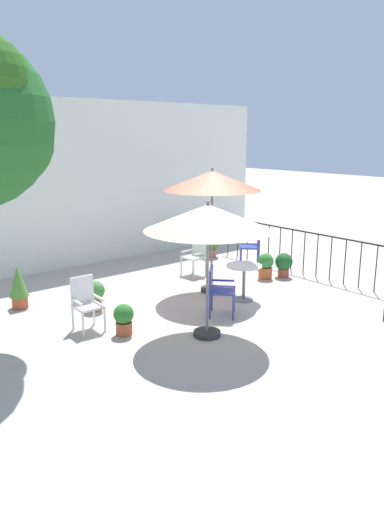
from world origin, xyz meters
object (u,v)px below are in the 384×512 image
object	(u,v)px
patio_chair_3	(218,287)
potted_plant_4	(124,318)
potted_plant_2	(95,293)
patio_chair_0	(196,254)
potted_plant_1	(19,286)
potted_plant_5	(284,263)
cafe_table_0	(244,276)
patio_chair_1	(86,300)
potted_plant_3	(210,243)
potted_plant_0	(266,265)
patio_chair_2	(253,244)
patio_umbrella_0	(212,182)
patio_umbrella_1	(208,219)

from	to	relation	value
patio_chair_3	potted_plant_4	size ratio (longest dim) A/B	1.70
potted_plant_2	potted_plant_4	distance (m)	1.34
patio_chair_0	potted_plant_4	size ratio (longest dim) A/B	1.63
patio_chair_0	patio_chair_3	size ratio (longest dim) A/B	0.96
potted_plant_1	potted_plant_5	world-z (taller)	potted_plant_1
cafe_table_0	patio_chair_1	xyz separation A→B (m)	(-3.10, 0.63, 0.01)
patio_chair_1	potted_plant_3	size ratio (longest dim) A/B	1.34
potted_plant_0	potted_plant_5	distance (m)	0.45
potted_plant_2	potted_plant_5	size ratio (longest dim) A/B	1.01
patio_chair_2	potted_plant_4	distance (m)	5.22
patio_chair_1	patio_chair_2	distance (m)	5.39
patio_chair_1	potted_plant_3	xyz separation A→B (m)	(4.95, 2.46, -0.14)
potted_plant_2	potted_plant_3	bearing A→B (deg)	21.62
patio_umbrella_0	patio_chair_3	distance (m)	2.24
patio_chair_0	patio_umbrella_1	bearing A→B (deg)	-127.00
cafe_table_0	patio_chair_0	size ratio (longest dim) A/B	0.84
patio_chair_2	potted_plant_2	distance (m)	4.73
patio_chair_2	potted_plant_1	world-z (taller)	patio_chair_2
patio_chair_1	potted_plant_2	size ratio (longest dim) A/B	1.58
patio_umbrella_0	potted_plant_3	bearing A→B (deg)	48.97
patio_chair_0	potted_plant_0	size ratio (longest dim) A/B	1.45
potted_plant_0	potted_plant_4	world-z (taller)	potted_plant_0
cafe_table_0	potted_plant_1	bearing A→B (deg)	146.46
potted_plant_4	potted_plant_0	bearing A→B (deg)	9.84
patio_chair_0	potted_plant_1	size ratio (longest dim) A/B	1.05
potted_plant_2	potted_plant_5	bearing A→B (deg)	-9.99
patio_umbrella_0	patio_chair_3	xyz separation A→B (m)	(-0.84, -1.13, -1.74)
patio_umbrella_0	patio_umbrella_1	distance (m)	2.37
potted_plant_2	patio_chair_0	bearing A→B (deg)	12.50
patio_umbrella_1	patio_chair_0	size ratio (longest dim) A/B	2.60
patio_umbrella_0	potted_plant_5	xyz separation A→B (m)	(1.99, -0.26, -1.95)
potted_plant_2	potted_plant_5	world-z (taller)	potted_plant_2
patio_chair_3	potted_plant_0	world-z (taller)	patio_chair_3
patio_chair_0	patio_chair_1	distance (m)	3.81
potted_plant_4	potted_plant_5	size ratio (longest dim) A/B	0.93
patio_chair_2	patio_umbrella_0	bearing A→B (deg)	-156.74
potted_plant_0	patio_chair_0	bearing A→B (deg)	129.07
patio_umbrella_0	potted_plant_0	size ratio (longest dim) A/B	4.37
potted_plant_3	potted_plant_4	world-z (taller)	potted_plant_3
patio_chair_1	potted_plant_4	xyz separation A→B (m)	(0.36, -0.60, -0.23)
patio_chair_3	potted_plant_1	distance (m)	3.74
patio_chair_1	potted_plant_0	distance (m)	4.57
patio_umbrella_1	potted_plant_4	size ratio (longest dim) A/B	4.24
patio_chair_2	potted_plant_2	xyz separation A→B (m)	(-4.70, -0.46, -0.20)
cafe_table_0	potted_plant_4	bearing A→B (deg)	179.43
patio_chair_1	potted_plant_4	world-z (taller)	patio_chair_1
patio_chair_2	potted_plant_4	bearing A→B (deg)	-160.03
potted_plant_0	potted_plant_3	size ratio (longest dim) A/B	0.87
patio_chair_0	potted_plant_4	distance (m)	3.76
patio_chair_0	potted_plant_4	xyz separation A→B (m)	(-3.19, -1.98, -0.21)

